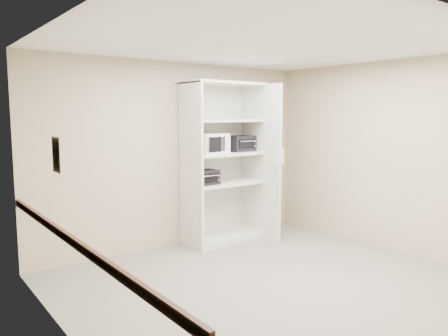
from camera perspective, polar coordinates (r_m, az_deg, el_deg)
floor at (r=5.25m, az=5.91°, el=-14.74°), size 4.50×4.00×0.01m
ceiling at (r=4.94m, az=6.32°, el=15.79°), size 4.50×4.00×0.01m
wall_back at (r=6.51m, az=-6.04°, el=1.75°), size 4.50×0.02×2.70m
wall_left at (r=3.76m, az=-19.76°, el=-2.47°), size 0.02×4.00×2.70m
wall_right at (r=6.65m, az=20.39°, el=1.46°), size 0.02×4.00×2.70m
shelving_unit at (r=6.66m, az=0.22°, el=0.02°), size 1.24×0.92×2.42m
microwave at (r=6.40m, az=-1.91°, el=3.21°), size 0.54×0.44×0.30m
toaster_oven_upper at (r=6.84m, az=2.10°, el=3.22°), size 0.44×0.34×0.24m
toaster_oven_lower at (r=6.40m, az=-2.60°, el=-1.22°), size 0.39×0.30×0.21m
paper_sign at (r=6.51m, az=7.28°, el=1.41°), size 0.19×0.02×0.24m
chair_rail at (r=3.87m, az=-19.16°, el=-9.03°), size 0.04×3.98×0.08m
wall_poster at (r=4.02m, az=-21.02°, el=1.64°), size 0.01×0.23×0.32m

